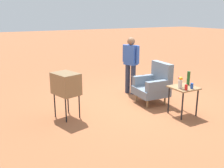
% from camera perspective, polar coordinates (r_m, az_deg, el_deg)
% --- Properties ---
extents(ground_plane, '(60.00, 60.00, 0.00)m').
position_cam_1_polar(ground_plane, '(6.96, 6.88, -3.81)').
color(ground_plane, '#A05B38').
extents(armchair, '(0.82, 0.83, 1.06)m').
position_cam_1_polar(armchair, '(6.77, 9.42, -0.05)').
color(armchair, '#937047').
rests_on(armchair, ground).
extents(side_table, '(0.56, 0.56, 0.67)m').
position_cam_1_polar(side_table, '(6.07, 15.64, -1.57)').
color(side_table, black).
rests_on(side_table, ground).
extents(tv_on_stand, '(0.70, 0.59, 1.03)m').
position_cam_1_polar(tv_on_stand, '(5.72, -10.21, -0.01)').
color(tv_on_stand, black).
rests_on(tv_on_stand, ground).
extents(person_standing, '(0.54, 0.33, 1.64)m').
position_cam_1_polar(person_standing, '(7.39, 4.19, 4.92)').
color(person_standing, '#2D3347').
rests_on(person_standing, ground).
extents(bottle_short_clear, '(0.06, 0.06, 0.20)m').
position_cam_1_polar(bottle_short_clear, '(6.04, 14.95, 0.40)').
color(bottle_short_clear, silver).
rests_on(bottle_short_clear, side_table).
extents(soda_can_blue, '(0.07, 0.07, 0.12)m').
position_cam_1_polar(soda_can_blue, '(5.95, 17.36, -0.39)').
color(soda_can_blue, blue).
rests_on(soda_can_blue, side_table).
extents(soda_can_red, '(0.07, 0.07, 0.12)m').
position_cam_1_polar(soda_can_red, '(5.79, 16.19, -0.73)').
color(soda_can_red, red).
rests_on(soda_can_red, side_table).
extents(bottle_wine_green, '(0.07, 0.07, 0.32)m').
position_cam_1_polar(bottle_wine_green, '(6.22, 16.67, 1.27)').
color(bottle_wine_green, '#1E5623').
rests_on(bottle_wine_green, side_table).
extents(flower_vase, '(0.14, 0.10, 0.27)m').
position_cam_1_polar(flower_vase, '(5.88, 14.98, 0.47)').
color(flower_vase, silver).
rests_on(flower_vase, side_table).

